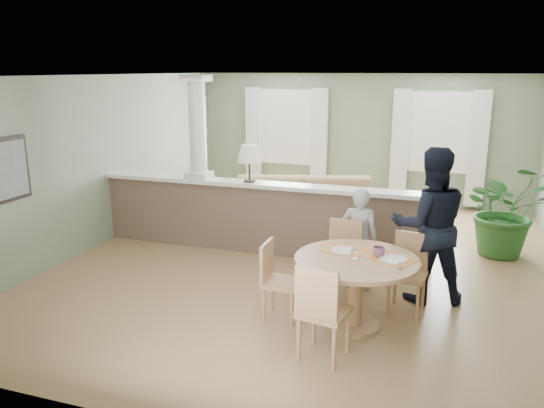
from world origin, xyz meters
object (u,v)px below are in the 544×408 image
(houseplant, at_px, (506,210))
(dining_table, at_px, (357,273))
(chair_side, at_px, (276,277))
(man_person, at_px, (430,226))
(sofa, at_px, (304,207))
(chair_far_man, at_px, (409,268))
(child_person, at_px, (359,239))
(chair_near, at_px, (321,309))
(chair_far_boy, at_px, (343,255))

(houseplant, xyz_separation_m, dining_table, (-1.74, -3.09, -0.07))
(chair_side, bearing_deg, man_person, -56.63)
(dining_table, relative_size, chair_side, 1.49)
(sofa, bearing_deg, chair_far_man, -69.16)
(child_person, bearing_deg, dining_table, 102.04)
(chair_near, bearing_deg, sofa, -62.87)
(dining_table, height_order, chair_far_man, chair_far_man)
(chair_far_man, distance_m, child_person, 0.80)
(chair_near, bearing_deg, dining_table, -94.38)
(man_person, bearing_deg, chair_side, 17.36)
(chair_far_man, height_order, chair_near, chair_near)
(sofa, relative_size, chair_far_man, 3.41)
(chair_far_man, distance_m, chair_near, 1.63)
(chair_far_boy, relative_size, man_person, 0.51)
(dining_table, distance_m, child_person, 1.10)
(man_person, bearing_deg, child_person, -21.68)
(houseplant, distance_m, chair_side, 4.11)
(chair_far_boy, xyz_separation_m, chair_side, (-0.59, -0.85, -0.03))
(chair_far_boy, distance_m, chair_side, 1.04)
(chair_far_boy, relative_size, chair_far_man, 1.05)
(dining_table, relative_size, chair_near, 1.33)
(dining_table, bearing_deg, chair_side, -176.63)
(houseplant, height_order, chair_near, houseplant)
(houseplant, bearing_deg, chair_far_man, -117.01)
(chair_far_boy, bearing_deg, sofa, 118.10)
(houseplant, xyz_separation_m, man_person, (-1.05, -2.08, 0.24))
(sofa, height_order, dining_table, sofa)
(chair_far_boy, relative_size, chair_near, 0.96)
(houseplant, distance_m, chair_far_man, 2.73)
(chair_far_man, bearing_deg, houseplant, 70.12)
(chair_far_man, distance_m, man_person, 0.60)
(sofa, relative_size, chair_far_boy, 3.27)
(chair_far_man, bearing_deg, dining_table, -120.02)
(dining_table, xyz_separation_m, chair_far_boy, (-0.31, 0.80, -0.11))
(dining_table, relative_size, chair_far_boy, 1.39)
(dining_table, bearing_deg, man_person, 55.58)
(sofa, xyz_separation_m, chair_near, (1.26, -4.06, 0.09))
(sofa, height_order, chair_far_man, chair_far_man)
(houseplant, height_order, chair_far_man, houseplant)
(dining_table, xyz_separation_m, child_person, (-0.16, 1.09, 0.03))
(dining_table, bearing_deg, chair_far_boy, 111.12)
(houseplant, bearing_deg, man_person, -116.73)
(chair_side, bearing_deg, houseplant, -40.39)
(houseplant, relative_size, chair_side, 1.59)
(chair_far_boy, height_order, chair_side, chair_far_boy)
(dining_table, xyz_separation_m, chair_side, (-0.90, -0.05, -0.15))
(houseplant, height_order, dining_table, houseplant)
(chair_far_boy, bearing_deg, houseplant, 50.95)
(sofa, height_order, chair_far_boy, chair_far_boy)
(chair_near, relative_size, chair_side, 1.11)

